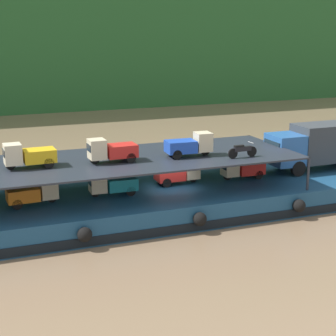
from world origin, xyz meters
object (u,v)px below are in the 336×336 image
(mini_truck_lower_fore, at_px, (178,173))
(mini_truck_upper_fore, at_px, (112,150))
(covered_lorry, at_px, (318,145))
(cargo_barge, at_px, (171,199))
(mini_truck_lower_mid, at_px, (112,183))
(mini_truck_upper_bow, at_px, (190,145))
(motorcycle_upper_port, at_px, (242,150))
(mini_truck_lower_aft, at_px, (33,192))
(mini_truck_upper_mid, at_px, (29,155))
(mini_truck_lower_bow, at_px, (242,168))

(mini_truck_lower_fore, height_order, mini_truck_upper_fore, mini_truck_upper_fore)
(covered_lorry, xyz_separation_m, mini_truck_lower_fore, (-10.11, 0.20, -1.00))
(cargo_barge, relative_size, mini_truck_lower_mid, 11.41)
(cargo_barge, distance_m, mini_truck_upper_bow, 3.63)
(mini_truck_upper_fore, distance_m, motorcycle_upper_port, 7.59)
(mini_truck_upper_fore, distance_m, mini_truck_upper_bow, 4.68)
(mini_truck_lower_aft, height_order, mini_truck_upper_mid, mini_truck_upper_mid)
(mini_truck_lower_aft, relative_size, mini_truck_upper_mid, 1.01)
(mini_truck_lower_mid, bearing_deg, mini_truck_upper_bow, -5.84)
(mini_truck_upper_mid, bearing_deg, cargo_barge, 0.54)
(covered_lorry, distance_m, mini_truck_upper_mid, 19.14)
(mini_truck_upper_bow, bearing_deg, cargo_barge, 139.38)
(mini_truck_lower_aft, bearing_deg, motorcycle_upper_port, -8.39)
(mini_truck_lower_bow, height_order, mini_truck_upper_fore, mini_truck_upper_fore)
(covered_lorry, distance_m, motorcycle_upper_port, 7.66)
(mini_truck_lower_aft, height_order, mini_truck_lower_fore, same)
(mini_truck_upper_mid, distance_m, mini_truck_upper_fore, 4.52)
(mini_truck_upper_fore, relative_size, mini_truck_upper_bow, 0.99)
(covered_lorry, height_order, mini_truck_upper_fore, mini_truck_upper_fore)
(mini_truck_lower_bow, bearing_deg, mini_truck_lower_mid, -177.08)
(mini_truck_lower_fore, height_order, motorcycle_upper_port, motorcycle_upper_port)
(mini_truck_lower_fore, distance_m, mini_truck_upper_fore, 5.04)
(mini_truck_upper_bow, bearing_deg, mini_truck_upper_mid, 175.84)
(mini_truck_upper_bow, bearing_deg, mini_truck_lower_bow, 12.82)
(cargo_barge, xyz_separation_m, motorcycle_upper_port, (3.60, -2.14, 3.18))
(motorcycle_upper_port, bearing_deg, mini_truck_upper_fore, 167.50)
(cargo_barge, distance_m, mini_truck_lower_fore, 1.70)
(mini_truck_lower_bow, height_order, mini_truck_upper_bow, mini_truck_upper_bow)
(mini_truck_lower_mid, distance_m, mini_truck_upper_mid, 4.96)
(covered_lorry, relative_size, mini_truck_upper_fore, 2.85)
(cargo_barge, relative_size, mini_truck_upper_bow, 11.31)
(motorcycle_upper_port, bearing_deg, covered_lorry, 19.22)
(covered_lorry, relative_size, mini_truck_lower_fore, 2.86)
(mini_truck_upper_bow, bearing_deg, covered_lorry, 6.44)
(cargo_barge, xyz_separation_m, mini_truck_upper_fore, (-3.80, -0.50, 3.44))
(covered_lorry, relative_size, mini_truck_upper_mid, 2.84)
(mini_truck_lower_fore, xyz_separation_m, mini_truck_upper_bow, (0.18, -1.32, 2.00))
(mini_truck_lower_bow, xyz_separation_m, mini_truck_upper_fore, (-8.70, -0.66, 2.00))
(mini_truck_lower_fore, distance_m, mini_truck_upper_mid, 9.24)
(mini_truck_lower_mid, xyz_separation_m, mini_truck_upper_mid, (-4.54, 0.19, 2.00))
(mini_truck_lower_fore, distance_m, motorcycle_upper_port, 4.34)
(covered_lorry, distance_m, mini_truck_lower_aft, 19.07)
(cargo_barge, bearing_deg, mini_truck_lower_fore, 39.62)
(covered_lorry, xyz_separation_m, mini_truck_lower_bow, (-5.91, -0.21, -1.00))
(mini_truck_lower_aft, xyz_separation_m, mini_truck_upper_mid, (-0.08, 0.31, 2.00))
(mini_truck_lower_fore, bearing_deg, mini_truck_upper_mid, -175.85)
(mini_truck_lower_aft, distance_m, mini_truck_lower_bow, 13.13)
(mini_truck_upper_mid, bearing_deg, mini_truck_lower_mid, -2.44)
(mini_truck_lower_mid, relative_size, motorcycle_upper_port, 1.45)
(mini_truck_upper_bow, bearing_deg, mini_truck_lower_mid, 174.16)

